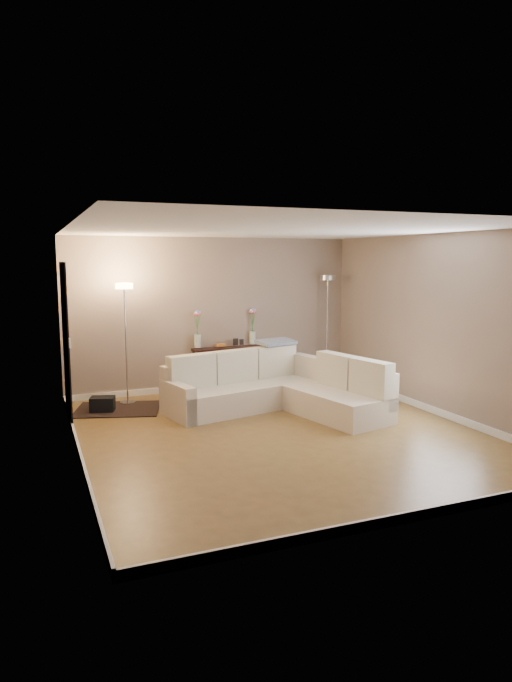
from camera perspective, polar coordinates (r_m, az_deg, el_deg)
name	(u,v)px	position (r m, az deg, el deg)	size (l,w,h in m)	color
floor	(279,433)	(7.50, 2.31, -9.21)	(5.00, 5.50, 0.01)	brown
ceiling	(280,229)	(7.16, 2.43, 11.14)	(5.00, 5.50, 0.01)	white
wall_back	(213,314)	(9.78, -4.29, 2.68)	(5.00, 0.02, 2.60)	gray
wall_front	(418,374)	(4.87, 15.87, -3.21)	(5.00, 0.02, 2.60)	gray
wall_left	(72,345)	(6.60, -17.91, -0.36)	(0.02, 5.50, 2.60)	gray
wall_right	(440,325)	(8.55, 17.90, 1.51)	(0.02, 5.50, 2.60)	gray
baseboard_back	(215,386)	(9.95, -4.17, -4.52)	(5.00, 0.03, 0.10)	white
baseboard_front	(410,517)	(5.27, 15.14, -16.61)	(5.00, 0.03, 0.10)	white
baseboard_left	(80,453)	(6.89, -17.24, -10.68)	(0.03, 5.50, 0.10)	white
baseboard_right	(434,410)	(8.76, 17.41, -6.64)	(0.03, 5.50, 0.10)	white
doorway	(66,342)	(8.31, -18.50, -0.09)	(0.02, 1.20, 2.20)	black
switch_plate	(70,343)	(7.46, -18.12, -0.20)	(0.02, 0.08, 0.12)	white
sectional_sofa	(276,389)	(8.51, 2.07, -4.82)	(2.90, 2.47, 0.86)	beige
throw_blanket	(276,342)	(9.15, 2.02, -0.08)	(0.62, 0.36, 0.05)	gray
console_table	(222,366)	(9.84, -3.38, -2.49)	(1.21, 0.37, 0.74)	black
leaning_mirror	(222,325)	(9.91, -3.39, 1.62)	(0.85, 0.08, 0.66)	black
table_decor	(226,344)	(9.78, -2.99, -0.30)	(0.51, 0.12, 0.12)	orange
flower_vase_left	(197,332)	(9.61, -5.88, 0.94)	(0.14, 0.11, 0.63)	silver
flower_vase_right	(253,329)	(9.97, -0.35, 1.25)	(0.14, 0.11, 0.63)	silver
floor_lamp_lit	(125,319)	(8.94, -12.96, 2.12)	(0.33, 0.33, 1.87)	silver
floor_lamp_unlit	(327,307)	(10.34, 7.16, 3.37)	(0.35, 0.35, 1.95)	silver
charcoal_rug	(118,409)	(8.84, -13.66, -6.64)	(1.22, 0.92, 0.02)	black
black_bag	(103,404)	(8.75, -15.10, -6.14)	(0.35, 0.24, 0.22)	black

